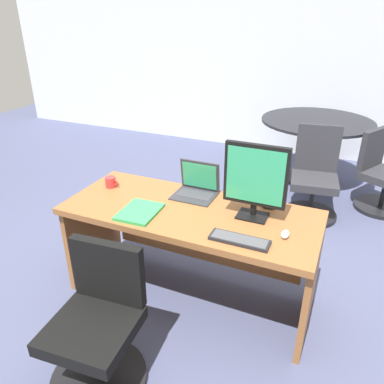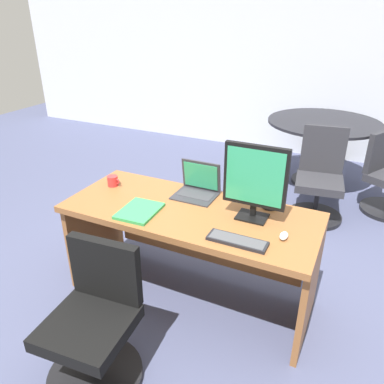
{
  "view_description": "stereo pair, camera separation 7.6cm",
  "coord_description": "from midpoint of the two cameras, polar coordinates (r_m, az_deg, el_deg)",
  "views": [
    {
      "loc": [
        0.93,
        -2.08,
        1.98
      ],
      "look_at": [
        0.0,
        0.04,
        0.86
      ],
      "focal_mm": 35.16,
      "sensor_mm": 36.0,
      "label": 1
    },
    {
      "loc": [
        1.0,
        -2.05,
        1.98
      ],
      "look_at": [
        0.0,
        0.04,
        0.86
      ],
      "focal_mm": 35.16,
      "sensor_mm": 36.0,
      "label": 2
    }
  ],
  "objects": [
    {
      "name": "mouse",
      "position": [
        2.35,
        14.66,
        -6.46
      ],
      "size": [
        0.05,
        0.09,
        0.04
      ],
      "color": "silver",
      "rests_on": "desk"
    },
    {
      "name": "laptop",
      "position": [
        2.79,
        1.77,
        1.16
      ],
      "size": [
        0.31,
        0.25,
        0.24
      ],
      "color": "#2D2D33",
      "rests_on": "desk"
    },
    {
      "name": "book",
      "position": [
        2.58,
        -7.13,
        -2.87
      ],
      "size": [
        0.26,
        0.32,
        0.02
      ],
      "color": "green",
      "rests_on": "desk"
    },
    {
      "name": "monitor",
      "position": [
        2.41,
        10.44,
        1.98
      ],
      "size": [
        0.41,
        0.16,
        0.51
      ],
      "color": "black",
      "rests_on": "desk"
    },
    {
      "name": "coffee_mug",
      "position": [
        2.99,
        -11.2,
        1.65
      ],
      "size": [
        0.11,
        0.08,
        0.08
      ],
      "color": "red",
      "rests_on": "desk"
    },
    {
      "name": "keyboard",
      "position": [
        2.26,
        7.85,
        -7.35
      ],
      "size": [
        0.36,
        0.12,
        0.02
      ],
      "color": "black",
      "rests_on": "desk"
    },
    {
      "name": "meeting_chair_near",
      "position": [
        4.1,
        19.18,
        1.29
      ],
      "size": [
        0.56,
        0.56,
        0.94
      ],
      "color": "black",
      "rests_on": "ground"
    },
    {
      "name": "ground",
      "position": [
        4.19,
        9.22,
        -2.7
      ],
      "size": [
        12.0,
        12.0,
        0.0
      ],
      "primitive_type": "plane",
      "color": "#474C6B"
    },
    {
      "name": "office_chair",
      "position": [
        2.34,
        -13.57,
        -19.5
      ],
      "size": [
        0.56,
        0.56,
        0.84
      ],
      "color": "black",
      "rests_on": "ground"
    },
    {
      "name": "desk",
      "position": [
        2.73,
        0.87,
        -5.89
      ],
      "size": [
        1.76,
        0.74,
        0.74
      ],
      "color": "brown",
      "rests_on": "ground"
    },
    {
      "name": "back_wall",
      "position": [
        5.79,
        16.85,
        19.12
      ],
      "size": [
        10.0,
        0.1,
        2.8
      ],
      "primitive_type": "cube",
      "color": "silver",
      "rests_on": "ground"
    },
    {
      "name": "meeting_table",
      "position": [
        4.85,
        19.56,
        7.93
      ],
      "size": [
        1.32,
        1.32,
        0.8
      ],
      "color": "black",
      "rests_on": "ground"
    },
    {
      "name": "desk_lamp",
      "position": [
        2.55,
        13.07,
        3.5
      ],
      "size": [
        0.12,
        0.14,
        0.41
      ],
      "color": "black",
      "rests_on": "desk"
    }
  ]
}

